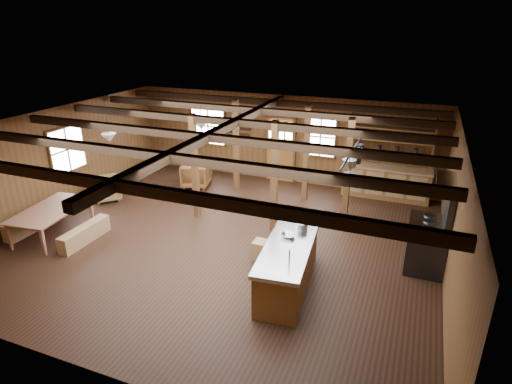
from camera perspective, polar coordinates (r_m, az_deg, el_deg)
room at (r=9.91m, az=-4.92°, el=0.82°), size 10.04×9.04×2.84m
ceiling_joists at (r=9.68m, az=-4.70°, el=8.25°), size 9.80×8.82×0.18m
timber_posts at (r=11.52m, az=1.98°, el=3.96°), size 3.95×2.35×2.80m
back_door at (r=13.98m, az=3.23°, el=4.99°), size 1.02×0.08×2.15m
window_back_left at (r=14.79m, az=-6.40°, el=8.73°), size 1.32×0.06×1.32m
window_back_right at (r=13.46m, az=8.61°, el=7.28°), size 1.02×0.06×1.32m
window_left at (r=13.09m, az=-23.89°, el=5.20°), size 0.14×1.24×1.32m
notice_boards at (r=14.30m, az=-2.45°, el=8.55°), size 1.08×0.03×0.90m
back_counter at (r=13.22m, az=16.97°, el=1.74°), size 2.55×0.60×2.45m
pendant_lamps at (r=11.58m, az=-12.97°, el=7.89°), size 1.86×2.36×0.66m
pot_rack at (r=9.06m, az=12.87°, el=4.13°), size 0.38×3.00×0.45m
kitchen_island at (r=8.56m, az=4.26°, el=-9.74°), size 1.13×2.58×1.20m
step_stool at (r=9.56m, az=0.96°, el=-7.80°), size 0.50×0.36×0.44m
commercial_range at (r=9.96m, az=22.11°, el=-5.64°), size 0.80×1.55×1.91m
dining_table at (r=11.62m, az=-25.29°, el=-3.66°), size 1.35×2.12×0.70m
bench_wall at (r=12.20m, az=-27.64°, el=-3.61°), size 0.29×1.55×0.43m
bench_aisle at (r=11.06m, az=-21.85°, el=-5.22°), size 0.28×1.48×0.41m
armchair_a at (r=13.72m, az=-8.01°, el=2.27°), size 0.99×1.01×0.76m
armchair_b at (r=14.54m, az=-7.83°, el=3.27°), size 1.02×1.03×0.69m
armchair_c at (r=13.30m, az=-19.26°, el=0.42°), size 1.07×1.07×0.70m
counter_pot at (r=8.88m, az=6.04°, el=-4.53°), size 0.27×0.27×0.16m
bowl at (r=8.58m, az=4.28°, el=-5.82°), size 0.29×0.29×0.07m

